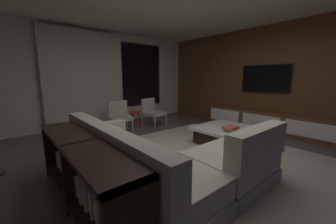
{
  "coord_description": "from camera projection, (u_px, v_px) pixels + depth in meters",
  "views": [
    {
      "loc": [
        -2.31,
        -2.06,
        1.38
      ],
      "look_at": [
        0.41,
        1.15,
        0.63
      ],
      "focal_mm": 20.86,
      "sensor_mm": 36.0,
      "label": 1
    }
  ],
  "objects": [
    {
      "name": "back_wall_with_window",
      "position": [
        101.0,
        79.0,
        5.7
      ],
      "size": [
        6.6,
        0.3,
        2.7
      ],
      "color": "silver",
      "rests_on": "floor"
    },
    {
      "name": "sectional_couch",
      "position": [
        160.0,
        162.0,
        2.54
      ],
      "size": [
        1.98,
        2.5,
        0.82
      ],
      "color": "#A49C8C",
      "rests_on": "floor"
    },
    {
      "name": "side_stool",
      "position": [
        135.0,
        114.0,
        5.37
      ],
      "size": [
        0.32,
        0.32,
        0.46
      ],
      "color": "red",
      "rests_on": "floor"
    },
    {
      "name": "mounted_tv",
      "position": [
        265.0,
        79.0,
        5.08
      ],
      "size": [
        0.05,
        1.23,
        0.71
      ],
      "color": "black"
    },
    {
      "name": "coffee_table",
      "position": [
        227.0,
        135.0,
        4.06
      ],
      "size": [
        1.16,
        1.16,
        0.36
      ],
      "color": "black",
      "rests_on": "floor"
    },
    {
      "name": "media_console",
      "position": [
        266.0,
        122.0,
        5.01
      ],
      "size": [
        0.46,
        3.1,
        0.52
      ],
      "color": "brown",
      "rests_on": "floor"
    },
    {
      "name": "console_table_behind_couch",
      "position": [
        83.0,
        172.0,
        2.03
      ],
      "size": [
        0.4,
        2.1,
        0.74
      ],
      "color": "black",
      "rests_on": "floor"
    },
    {
      "name": "media_wall",
      "position": [
        277.0,
        79.0,
        4.96
      ],
      "size": [
        0.12,
        7.8,
        2.7
      ],
      "color": "brown",
      "rests_on": "floor"
    },
    {
      "name": "accent_chair_near_window",
      "position": [
        152.0,
        111.0,
        5.64
      ],
      "size": [
        0.63,
        0.64,
        0.78
      ],
      "color": "#B2ADA0",
      "rests_on": "floor"
    },
    {
      "name": "area_rug",
      "position": [
        212.0,
        157.0,
        3.4
      ],
      "size": [
        3.2,
        3.8,
        0.01
      ],
      "primitive_type": "cube",
      "color": "#ADA391",
      "rests_on": "floor"
    },
    {
      "name": "floor",
      "position": [
        194.0,
        161.0,
        3.26
      ],
      "size": [
        9.2,
        9.2,
        0.0
      ],
      "primitive_type": "plane",
      "color": "#564C44"
    },
    {
      "name": "book_stack_on_coffee_table",
      "position": [
        231.0,
        129.0,
        3.76
      ],
      "size": [
        0.29,
        0.21,
        0.09
      ],
      "color": "#605C4E",
      "rests_on": "coffee_table"
    },
    {
      "name": "accent_chair_by_curtain",
      "position": [
        119.0,
        115.0,
        5.04
      ],
      "size": [
        0.65,
        0.67,
        0.78
      ],
      "color": "#B2ADA0",
      "rests_on": "floor"
    }
  ]
}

